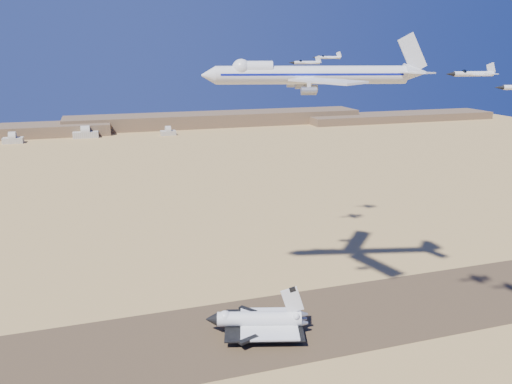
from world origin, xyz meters
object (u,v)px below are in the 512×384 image
object	(u,v)px
crew_b	(278,338)
chase_jet_a	(473,74)
crew_a	(286,338)
carrier_747	(305,75)
chase_jet_d	(306,62)
crew_c	(290,339)
chase_jet_e	(328,57)
shuttle	(258,320)

from	to	relation	value
crew_b	chase_jet_a	world-z (taller)	chase_jet_a
crew_a	carrier_747	bearing A→B (deg)	-16.39
chase_jet_d	carrier_747	bearing A→B (deg)	-108.76
chase_jet_d	crew_a	bearing A→B (deg)	-111.49
crew_a	chase_jet_d	world-z (taller)	chase_jet_d
chase_jet_a	crew_b	bearing A→B (deg)	160.74
crew_c	chase_jet_a	world-z (taller)	chase_jet_a
chase_jet_d	chase_jet_e	world-z (taller)	chase_jet_e
crew_c	chase_jet_e	distance (m)	146.15
carrier_747	chase_jet_a	xyz separation A→B (m)	(34.80, -47.42, 1.93)
crew_a	chase_jet_a	distance (m)	110.19
crew_b	crew_c	xyz separation A→B (m)	(4.14, -1.49, -0.07)
chase_jet_e	crew_c	bearing A→B (deg)	-103.27
crew_a	shuttle	bearing A→B (deg)	59.95
crew_c	chase_jet_d	distance (m)	129.04
carrier_747	crew_b	bearing A→B (deg)	-113.92
crew_c	chase_jet_e	size ratio (longest dim) A/B	0.11
crew_a	chase_jet_d	xyz separation A→B (m)	(37.20, 76.47, 96.94)
shuttle	chase_jet_e	distance (m)	141.75
chase_jet_a	chase_jet_e	bearing A→B (deg)	92.71
crew_b	chase_jet_d	size ratio (longest dim) A/B	0.11
chase_jet_a	chase_jet_e	xyz separation A→B (m)	(6.44, 115.53, 3.44)
shuttle	chase_jet_d	distance (m)	123.77
crew_b	shuttle	bearing A→B (deg)	-3.62
carrier_747	chase_jet_e	distance (m)	79.80
crew_b	chase_jet_d	world-z (taller)	chase_jet_d
crew_a	chase_jet_e	xyz separation A→B (m)	(55.84, 91.86, 99.06)
crew_c	chase_jet_d	xyz separation A→B (m)	(35.90, 77.10, 97.04)
shuttle	chase_jet_e	size ratio (longest dim) A/B	2.63
crew_c	chase_jet_a	xyz separation A→B (m)	(48.10, -23.04, 95.72)
shuttle	carrier_747	distance (m)	93.69
chase_jet_d	shuttle	bearing A→B (deg)	-119.28
crew_c	chase_jet_d	size ratio (longest dim) A/B	0.10
carrier_747	chase_jet_d	bearing A→B (deg)	80.18
shuttle	carrier_747	bearing A→B (deg)	49.83
carrier_747	crew_b	xyz separation A→B (m)	(-17.44, -22.88, -93.73)
crew_a	chase_jet_d	bearing A→B (deg)	-10.75
crew_b	crew_c	distance (m)	4.40
crew_b	crew_c	world-z (taller)	crew_b
crew_c	chase_jet_e	xyz separation A→B (m)	(54.54, 92.49, 99.16)
crew_b	crew_c	size ratio (longest dim) A/B	1.08
carrier_747	chase_jet_e	bearing A→B (deg)	72.19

